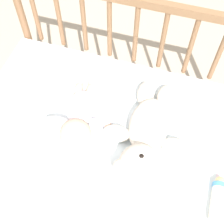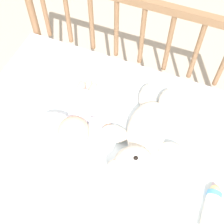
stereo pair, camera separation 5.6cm
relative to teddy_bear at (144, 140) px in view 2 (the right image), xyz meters
The scene contains 7 objects.
ground_plane 0.54m from the teddy_bear, 153.41° to the left, with size 12.00×12.00×0.00m, color tan.
crib_mattress 0.34m from the teddy_bear, 153.41° to the left, with size 1.17×0.65×0.45m.
crib_rail 0.47m from the teddy_bear, 110.73° to the left, with size 1.17×0.04×0.81m.
blanket 0.15m from the teddy_bear, 149.61° to the left, with size 0.82×0.58×0.01m.
teddy_bear is the anchor object (origin of this frame).
baby 0.29m from the teddy_bear, behind, with size 0.27×0.37×0.13m.
baby_bottle 0.34m from the teddy_bear, 24.81° to the right, with size 0.05×0.17×0.05m.
Camera 2 is at (0.26, -0.65, 1.59)m, focal length 50.00 mm.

